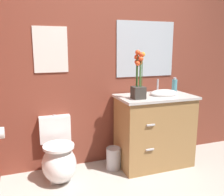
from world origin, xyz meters
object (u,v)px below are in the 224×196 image
(soap_bottle, at_px, (174,86))
(trash_bin, at_px, (114,158))
(vanity_cabinet, at_px, (154,129))
(wall_mirror, at_px, (146,49))
(wall_poster, at_px, (51,50))
(flower_vase, at_px, (139,81))
(toilet, at_px, (59,158))

(soap_bottle, relative_size, trash_bin, 0.72)
(vanity_cabinet, bearing_deg, trash_bin, 176.25)
(wall_mirror, bearing_deg, vanity_cabinet, -89.49)
(soap_bottle, bearing_deg, vanity_cabinet, -161.26)
(wall_poster, bearing_deg, wall_mirror, 0.00)
(trash_bin, xyz_separation_m, wall_mirror, (0.53, 0.26, 1.31))
(soap_bottle, distance_m, trash_bin, 1.22)
(wall_poster, relative_size, wall_mirror, 0.64)
(flower_vase, bearing_deg, wall_poster, 157.07)
(flower_vase, height_order, wall_mirror, wall_mirror)
(vanity_cabinet, xyz_separation_m, soap_bottle, (0.34, 0.12, 0.52))
(toilet, xyz_separation_m, soap_bottle, (1.54, 0.09, 0.74))
(vanity_cabinet, distance_m, wall_poster, 1.58)
(toilet, xyz_separation_m, vanity_cabinet, (1.20, -0.03, 0.22))
(toilet, distance_m, trash_bin, 0.67)
(vanity_cabinet, height_order, wall_mirror, wall_mirror)
(vanity_cabinet, height_order, wall_poster, wall_poster)
(toilet, bearing_deg, trash_bin, 0.74)
(flower_vase, bearing_deg, wall_mirror, 54.55)
(vanity_cabinet, bearing_deg, flower_vase, -161.24)
(trash_bin, relative_size, wall_mirror, 0.34)
(flower_vase, bearing_deg, trash_bin, 152.96)
(vanity_cabinet, xyz_separation_m, wall_mirror, (-0.00, 0.29, 0.99))
(wall_poster, bearing_deg, flower_vase, -22.93)
(wall_poster, bearing_deg, trash_bin, -21.28)
(vanity_cabinet, height_order, flower_vase, flower_vase)
(wall_mirror, bearing_deg, trash_bin, -154.03)
(vanity_cabinet, relative_size, soap_bottle, 5.47)
(trash_bin, relative_size, wall_poster, 0.53)
(soap_bottle, bearing_deg, trash_bin, -174.72)
(toilet, height_order, soap_bottle, soap_bottle)
(trash_bin, bearing_deg, vanity_cabinet, -3.75)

